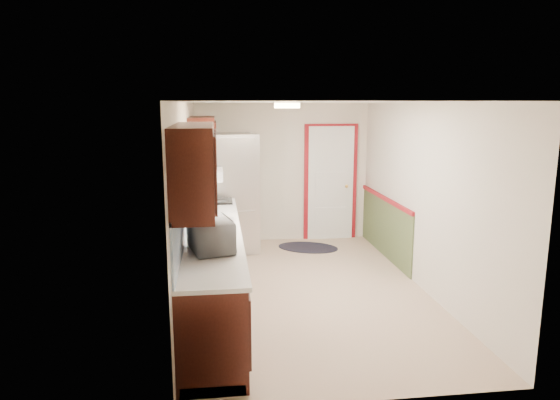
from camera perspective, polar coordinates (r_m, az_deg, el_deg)
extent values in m
cube|color=tan|center=(6.60, 3.14, -10.21)|extent=(3.20, 5.20, 0.12)
cube|color=white|center=(6.16, 3.37, 11.12)|extent=(3.20, 5.20, 0.12)
cube|color=beige|center=(8.71, 0.28, 3.16)|extent=(3.20, 0.10, 2.40)
cube|color=beige|center=(3.91, 9.91, -6.79)|extent=(3.20, 0.10, 2.40)
cube|color=beige|center=(6.18, -10.57, -0.25)|extent=(0.10, 5.20, 2.40)
cube|color=beige|center=(6.70, 15.97, 0.38)|extent=(0.10, 5.20, 2.40)
cube|color=black|center=(6.07, -7.62, -7.70)|extent=(0.60, 4.00, 0.90)
cube|color=silver|center=(5.94, -7.59, -3.39)|extent=(0.63, 4.00, 0.04)
cube|color=#548DCC|center=(5.88, -10.62, -0.67)|extent=(0.02, 4.00, 0.55)
cube|color=black|center=(4.49, -9.76, 3.70)|extent=(0.35, 1.40, 0.75)
cube|color=black|center=(7.18, -8.84, 6.38)|extent=(0.35, 1.20, 0.75)
cube|color=white|center=(5.91, -10.67, 3.37)|extent=(0.02, 1.00, 0.90)
cube|color=#CB6126|center=(5.88, -10.35, 6.77)|extent=(0.05, 1.12, 0.24)
cube|color=#B7B7BC|center=(6.03, -7.64, -2.93)|extent=(0.52, 0.82, 0.02)
cube|color=white|center=(7.27, -8.34, 2.89)|extent=(0.45, 0.60, 0.15)
cube|color=maroon|center=(8.86, 5.77, 1.92)|extent=(0.94, 0.05, 2.08)
cube|color=white|center=(8.83, 5.81, 1.90)|extent=(0.80, 0.04, 2.00)
cube|color=#495831|center=(8.08, 11.89, -3.11)|extent=(0.02, 2.30, 0.90)
cube|color=maroon|center=(7.98, 11.94, 0.16)|extent=(0.04, 2.30, 0.06)
cylinder|color=#FFD88C|center=(5.91, 0.82, 10.75)|extent=(0.30, 0.30, 0.06)
imported|color=white|center=(5.00, -7.88, -3.61)|extent=(0.45, 0.63, 0.38)
cube|color=#B7B7BC|center=(8.13, -5.57, 0.83)|extent=(0.88, 0.84, 1.92)
cylinder|color=black|center=(7.74, -7.44, -0.45)|extent=(0.02, 0.02, 1.34)
ellipsoid|color=black|center=(8.43, 3.22, -5.43)|extent=(1.18, 0.99, 0.01)
cube|color=black|center=(7.59, -7.57, 0.00)|extent=(0.55, 0.66, 0.02)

